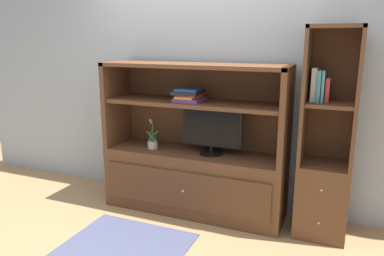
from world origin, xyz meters
TOP-DOWN VIEW (x-y plane):
  - ground_plane at (0.00, 0.00)m, footprint 8.00×8.00m
  - painted_rear_wall at (0.00, 0.75)m, footprint 6.00×0.10m
  - area_rug at (-0.26, -0.60)m, footprint 1.02×1.08m
  - media_console at (0.00, 0.41)m, footprint 1.78×0.54m
  - tv_monitor at (0.18, 0.40)m, footprint 0.59×0.23m
  - potted_plant at (-0.43, 0.35)m, footprint 0.12×0.10m
  - magazine_stack at (-0.05, 0.40)m, footprint 0.29×0.32m
  - bookshelf_tall at (1.21, 0.41)m, footprint 0.43×0.44m
  - upright_book_row at (1.12, 0.40)m, footprint 0.15×0.18m

SIDE VIEW (x-z plane):
  - ground_plane at x=0.00m, z-range 0.00..0.00m
  - area_rug at x=-0.26m, z-range 0.00..0.01m
  - media_console at x=0.00m, z-range -0.27..1.20m
  - bookshelf_tall at x=1.21m, z-range -0.30..1.50m
  - potted_plant at x=-0.43m, z-range 0.51..0.81m
  - tv_monitor at x=0.18m, z-range 0.63..1.08m
  - magazine_stack at x=-0.05m, z-range 1.11..1.24m
  - upright_book_row at x=1.12m, z-range 1.17..1.45m
  - painted_rear_wall at x=0.00m, z-range 0.00..2.80m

